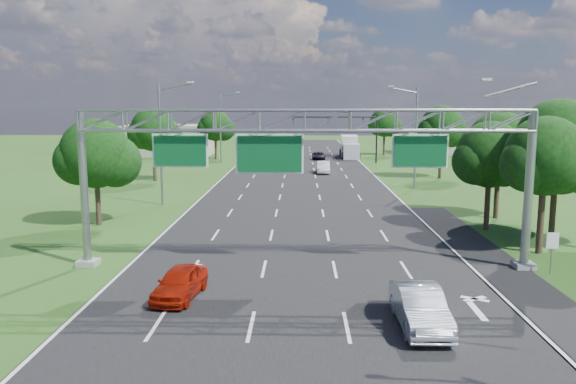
{
  "coord_description": "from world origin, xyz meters",
  "views": [
    {
      "loc": [
        0.04,
        -16.04,
        8.25
      ],
      "look_at": [
        -0.61,
        13.33,
        3.7
      ],
      "focal_mm": 35.0,
      "sensor_mm": 36.0,
      "label": 1
    }
  ],
  "objects_px": {
    "sign_gantry": "(306,133)",
    "traffic_signal": "(352,127)",
    "silver_sedan": "(420,307)",
    "box_truck": "(350,147)",
    "regulatory_sign": "(552,244)",
    "red_coupe": "(180,282)"
  },
  "relations": [
    {
      "from": "traffic_signal",
      "to": "silver_sedan",
      "type": "height_order",
      "value": "traffic_signal"
    },
    {
      "from": "sign_gantry",
      "to": "red_coupe",
      "type": "height_order",
      "value": "sign_gantry"
    },
    {
      "from": "sign_gantry",
      "to": "regulatory_sign",
      "type": "bearing_deg",
      "value": -4.83
    },
    {
      "from": "sign_gantry",
      "to": "red_coupe",
      "type": "distance_m",
      "value": 9.58
    },
    {
      "from": "regulatory_sign",
      "to": "box_truck",
      "type": "xyz_separation_m",
      "value": [
        -4.47,
        63.05,
        0.13
      ]
    },
    {
      "from": "box_truck",
      "to": "sign_gantry",
      "type": "bearing_deg",
      "value": -93.66
    },
    {
      "from": "traffic_signal",
      "to": "box_truck",
      "type": "relative_size",
      "value": 1.34
    },
    {
      "from": "regulatory_sign",
      "to": "box_truck",
      "type": "distance_m",
      "value": 63.21
    },
    {
      "from": "traffic_signal",
      "to": "silver_sedan",
      "type": "relative_size",
      "value": 2.65
    },
    {
      "from": "regulatory_sign",
      "to": "traffic_signal",
      "type": "distance_m",
      "value": 54.37
    },
    {
      "from": "sign_gantry",
      "to": "traffic_signal",
      "type": "distance_m",
      "value": 53.51
    },
    {
      "from": "red_coupe",
      "to": "silver_sedan",
      "type": "relative_size",
      "value": 0.87
    },
    {
      "from": "silver_sedan",
      "to": "box_truck",
      "type": "bearing_deg",
      "value": 86.48
    },
    {
      "from": "traffic_signal",
      "to": "silver_sedan",
      "type": "bearing_deg",
      "value": -92.77
    },
    {
      "from": "regulatory_sign",
      "to": "sign_gantry",
      "type": "bearing_deg",
      "value": 175.17
    },
    {
      "from": "traffic_signal",
      "to": "box_truck",
      "type": "distance_m",
      "value": 9.71
    },
    {
      "from": "traffic_signal",
      "to": "red_coupe",
      "type": "height_order",
      "value": "traffic_signal"
    },
    {
      "from": "sign_gantry",
      "to": "traffic_signal",
      "type": "height_order",
      "value": "sign_gantry"
    },
    {
      "from": "silver_sedan",
      "to": "red_coupe",
      "type": "bearing_deg",
      "value": 161.97
    },
    {
      "from": "sign_gantry",
      "to": "box_truck",
      "type": "height_order",
      "value": "sign_gantry"
    },
    {
      "from": "sign_gantry",
      "to": "red_coupe",
      "type": "bearing_deg",
      "value": -138.68
    },
    {
      "from": "silver_sedan",
      "to": "traffic_signal",
      "type": "bearing_deg",
      "value": 86.49
    }
  ]
}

